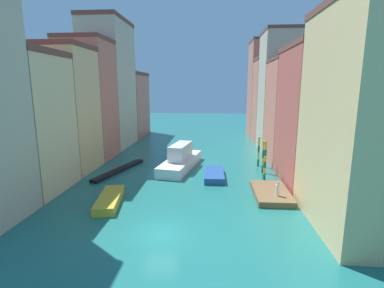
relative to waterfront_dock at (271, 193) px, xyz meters
The scene contains 21 objects.
ground_plane 18.74m from the waterfront_dock, 121.13° to the left, with size 154.00×154.00×0.00m, color #1E6B66.
building_left_1 25.71m from the waterfront_dock, behind, with size 6.90×7.73×14.38m.
building_left_2 26.92m from the waterfront_dock, 163.65° to the left, with size 6.90×7.29×15.89m.
building_left_3 29.96m from the waterfront_dock, 149.66° to the left, with size 6.90×7.22×17.85m.
building_left_4 35.99m from the waterfront_dock, 136.25° to the left, with size 6.90×11.25×22.46m.
building_left_5 43.57m from the waterfront_dock, 125.11° to the left, with size 6.90×11.66×13.97m.
building_right_0 11.44m from the waterfront_dock, 47.81° to the right, with size 6.90×11.08×16.88m.
building_right_1 10.22m from the waterfront_dock, 40.33° to the left, with size 6.90×10.05×15.33m.
building_right_2 16.39m from the waterfront_dock, 68.63° to the left, with size 6.90×8.44×14.71m.
building_right_3 24.53m from the waterfront_dock, 76.18° to the left, with size 6.90×7.68×19.87m.
building_right_4 31.21m from the waterfront_dock, 79.73° to the left, with size 6.90×7.72×16.33m.
building_right_5 39.75m from the waterfront_dock, 81.95° to the left, with size 6.90×8.64×20.80m.
waterfront_dock is the anchor object (origin of this frame).
person_on_dock 1.78m from the waterfront_dock, 78.80° to the right, with size 0.36×0.36×1.41m.
mooring_pole_0 5.59m from the waterfront_dock, 87.89° to the left, with size 0.31×0.31×4.66m.
mooring_pole_1 8.22m from the waterfront_dock, 86.74° to the left, with size 0.33×0.33×4.22m.
mooring_pole_2 11.28m from the waterfront_dock, 88.17° to the left, with size 0.32×0.32×4.16m.
vaporetto_white 14.00m from the waterfront_dock, 137.16° to the left, with size 5.09×11.63×3.29m.
gondola_black 19.41m from the waterfront_dock, 158.11° to the left, with size 3.87×10.24×0.38m.
motorboat_0 15.82m from the waterfront_dock, 168.64° to the right, with size 2.79×6.22×0.76m.
motorboat_1 7.96m from the waterfront_dock, 135.94° to the left, with size 2.40×5.86×0.75m.
Camera 1 is at (3.83, -19.32, 10.71)m, focal length 26.79 mm.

